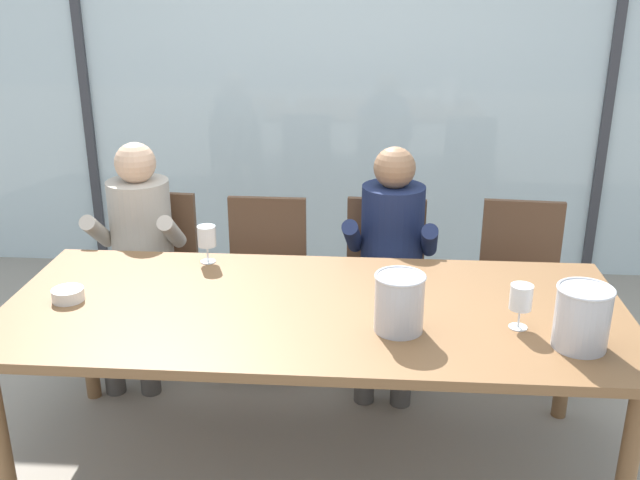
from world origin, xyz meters
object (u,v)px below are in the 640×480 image
(dining_table, at_px, (314,320))
(chair_near_curtain, at_px, (155,262))
(person_navy_polo, at_px, (391,250))
(ice_bucket_primary, at_px, (582,317))
(chair_left_of_center, at_px, (265,269))
(chair_center, at_px, (384,270))
(wine_glass_near_bucket, at_px, (521,298))
(tasting_bowl, at_px, (68,295))
(person_beige_jumper, at_px, (138,243))
(ice_bucket_secondary, at_px, (399,302))
(wine_glass_by_left_taster, at_px, (207,238))
(chair_right_of_center, at_px, (521,273))

(dining_table, xyz_separation_m, chair_near_curtain, (-0.95, 0.97, -0.18))
(person_navy_polo, height_order, ice_bucket_primary, person_navy_polo)
(person_navy_polo, relative_size, ice_bucket_primary, 5.19)
(dining_table, relative_size, chair_near_curtain, 2.84)
(dining_table, bearing_deg, chair_left_of_center, 109.96)
(chair_left_of_center, xyz_separation_m, chair_center, (0.63, 0.02, 0.00))
(wine_glass_near_bucket, bearing_deg, tasting_bowl, 176.54)
(chair_near_curtain, height_order, chair_left_of_center, same)
(person_beige_jumper, height_order, tasting_bowl, person_beige_jumper)
(tasting_bowl, xyz_separation_m, wine_glass_near_bucket, (1.78, -0.11, 0.10))
(chair_left_of_center, xyz_separation_m, wine_glass_near_bucket, (1.12, -1.05, 0.36))
(ice_bucket_secondary, bearing_deg, dining_table, 151.44)
(chair_near_curtain, relative_size, person_beige_jumper, 0.73)
(ice_bucket_primary, bearing_deg, wine_glass_by_left_taster, 155.27)
(chair_right_of_center, height_order, wine_glass_near_bucket, wine_glass_near_bucket)
(person_beige_jumper, height_order, person_navy_polo, same)
(chair_near_curtain, relative_size, chair_center, 1.00)
(person_navy_polo, height_order, wine_glass_near_bucket, person_navy_polo)
(chair_center, height_order, tasting_bowl, chair_center)
(chair_near_curtain, relative_size, wine_glass_near_bucket, 5.04)
(wine_glass_by_left_taster, height_order, wine_glass_near_bucket, same)
(chair_right_of_center, xyz_separation_m, wine_glass_near_bucket, (-0.23, -1.09, 0.36))
(dining_table, height_order, ice_bucket_primary, ice_bucket_primary)
(person_navy_polo, xyz_separation_m, ice_bucket_secondary, (0.01, -0.99, 0.18))
(chair_left_of_center, xyz_separation_m, ice_bucket_secondary, (0.67, -1.10, 0.35))
(chair_right_of_center, bearing_deg, ice_bucket_secondary, -116.89)
(chair_right_of_center, xyz_separation_m, person_navy_polo, (-0.69, -0.16, 0.17))
(dining_table, relative_size, wine_glass_by_left_taster, 14.32)
(person_navy_polo, relative_size, wine_glass_by_left_taster, 6.88)
(chair_near_curtain, height_order, person_beige_jumper, person_beige_jumper)
(chair_left_of_center, height_order, chair_right_of_center, same)
(chair_left_of_center, bearing_deg, chair_center, 2.73)
(person_navy_polo, bearing_deg, person_beige_jumper, -175.22)
(chair_near_curtain, xyz_separation_m, person_beige_jumper, (-0.02, -0.17, 0.17))
(person_beige_jumper, relative_size, tasting_bowl, 9.32)
(tasting_bowl, bearing_deg, person_beige_jumper, 88.43)
(person_beige_jumper, bearing_deg, chair_right_of_center, 1.45)
(chair_near_curtain, bearing_deg, wine_glass_near_bucket, -27.99)
(person_beige_jumper, relative_size, wine_glass_by_left_taster, 6.88)
(chair_near_curtain, xyz_separation_m, person_navy_polo, (1.28, -0.17, 0.17))
(chair_left_of_center, bearing_deg, ice_bucket_secondary, -58.32)
(chair_left_of_center, height_order, person_navy_polo, person_navy_polo)
(chair_near_curtain, relative_size, ice_bucket_primary, 3.80)
(person_navy_polo, bearing_deg, ice_bucket_primary, -54.08)
(dining_table, height_order, chair_center, chair_center)
(chair_right_of_center, distance_m, wine_glass_by_left_taster, 1.67)
(ice_bucket_primary, distance_m, wine_glass_by_left_taster, 1.64)
(chair_left_of_center, height_order, wine_glass_by_left_taster, wine_glass_by_left_taster)
(chair_right_of_center, relative_size, person_beige_jumper, 0.73)
(chair_near_curtain, xyz_separation_m, wine_glass_by_left_taster, (0.43, -0.55, 0.36))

